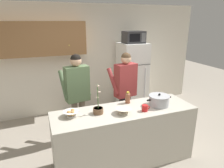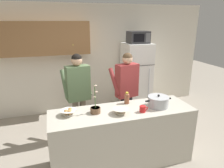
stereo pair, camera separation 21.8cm
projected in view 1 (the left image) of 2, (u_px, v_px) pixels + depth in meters
name	position (u px, v px, depth m)	size (l,w,h in m)	color
ground_plane	(124.00, 160.00, 3.35)	(14.00, 14.00, 0.00)	#9E9384
back_wall_unit	(76.00, 55.00, 4.83)	(6.00, 0.48, 2.60)	silver
kitchen_island	(124.00, 136.00, 3.21)	(2.20, 0.68, 0.92)	#BCB7A8
refrigerator	(132.00, 77.00, 5.09)	(0.64, 0.68, 1.70)	white
microwave	(134.00, 37.00, 4.77)	(0.48, 0.37, 0.28)	#2D2D30
person_near_pot	(77.00, 88.00, 3.65)	(0.56, 0.48, 1.67)	#726656
person_by_sink	(125.00, 85.00, 3.90)	(0.57, 0.50, 1.66)	black
cooking_pot	(159.00, 100.00, 3.21)	(0.44, 0.33, 0.20)	#ADAFB5
coffee_mug	(145.00, 108.00, 3.02)	(0.13, 0.09, 0.10)	red
bread_bowl	(71.00, 113.00, 2.85)	(0.23, 0.23, 0.10)	white
empty_bowl	(124.00, 110.00, 2.94)	(0.24, 0.24, 0.08)	beige
bottle_near_edge	(128.00, 98.00, 3.30)	(0.08, 0.08, 0.19)	brown
potted_orchid	(98.00, 109.00, 2.94)	(0.15, 0.15, 0.44)	brown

